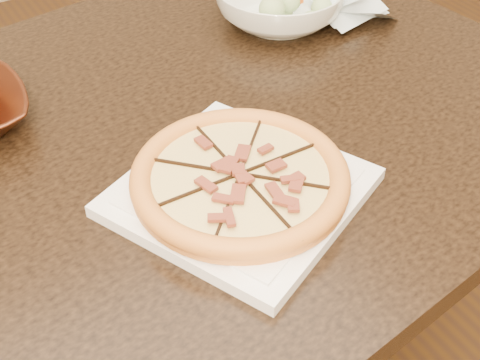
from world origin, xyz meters
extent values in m
cube|color=#3C240D|center=(0.00, 0.00, -0.01)|extent=(4.00, 4.00, 0.02)
cube|color=black|center=(-0.11, -0.15, 0.73)|extent=(1.52, 1.09, 0.04)
cylinder|color=black|center=(0.52, 0.22, 0.35)|extent=(0.07, 0.07, 0.71)
cube|color=white|center=(-0.03, -0.32, 0.76)|extent=(0.37, 0.37, 0.02)
cube|color=white|center=(-0.03, -0.32, 0.77)|extent=(0.32, 0.32, 0.00)
cylinder|color=gold|center=(-0.03, -0.32, 0.78)|extent=(0.28, 0.28, 0.01)
torus|color=gold|center=(-0.03, -0.32, 0.79)|extent=(0.28, 0.28, 0.03)
cylinder|color=beige|center=(-0.03, -0.32, 0.79)|extent=(0.23, 0.23, 0.01)
cube|color=black|center=(-0.03, -0.32, 0.79)|extent=(0.01, 0.28, 0.01)
cube|color=black|center=(-0.03, -0.32, 0.79)|extent=(0.20, 0.20, 0.01)
cube|color=black|center=(-0.03, -0.32, 0.79)|extent=(0.28, 0.01, 0.01)
cube|color=black|center=(-0.03, -0.32, 0.79)|extent=(0.20, 0.20, 0.01)
cube|color=maroon|center=(-0.01, -0.32, 0.79)|extent=(0.02, 0.01, 0.00)
cube|color=maroon|center=(0.02, -0.31, 0.79)|extent=(0.03, 0.02, 0.00)
cube|color=maroon|center=(0.03, -0.28, 0.79)|extent=(0.03, 0.03, 0.00)
cube|color=maroon|center=(-0.01, -0.30, 0.79)|extent=(0.03, 0.03, 0.00)
cube|color=maroon|center=(-0.01, -0.27, 0.79)|extent=(0.02, 0.03, 0.00)
cube|color=maroon|center=(-0.02, -0.24, 0.79)|extent=(0.01, 0.02, 0.00)
cube|color=maroon|center=(-0.04, -0.29, 0.79)|extent=(0.02, 0.03, 0.00)
cube|color=maroon|center=(-0.06, -0.27, 0.79)|extent=(0.03, 0.03, 0.00)
cube|color=maroon|center=(-0.10, -0.27, 0.79)|extent=(0.03, 0.03, 0.00)
cube|color=maroon|center=(-0.07, -0.31, 0.79)|extent=(0.03, 0.02, 0.00)
cube|color=maroon|center=(-0.10, -0.32, 0.79)|extent=(0.02, 0.01, 0.00)
cube|color=maroon|center=(-0.05, -0.33, 0.79)|extent=(0.03, 0.02, 0.00)
cube|color=maroon|center=(-0.07, -0.35, 0.79)|extent=(0.03, 0.03, 0.00)
cube|color=maroon|center=(-0.07, -0.39, 0.79)|extent=(0.03, 0.03, 0.00)
cube|color=maroon|center=(-0.04, -0.35, 0.79)|extent=(0.02, 0.03, 0.00)
cube|color=maroon|center=(-0.03, -0.38, 0.79)|extent=(0.01, 0.02, 0.00)
cube|color=maroon|center=(0.00, -0.40, 0.79)|extent=(0.02, 0.03, 0.00)
cube|color=maroon|center=(0.00, -0.36, 0.79)|extent=(0.03, 0.03, 0.00)
cube|color=maroon|center=(0.03, -0.36, 0.79)|extent=(0.03, 0.03, 0.00)
cube|color=maroon|center=(0.00, -0.33, 0.79)|extent=(0.03, 0.02, 0.00)
imported|color=white|center=(0.29, 0.05, 0.79)|extent=(0.26, 0.26, 0.07)
camera|label=1|loc=(-0.36, -0.87, 1.34)|focal=50.00mm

